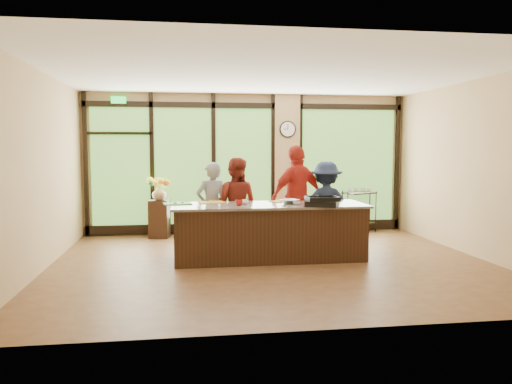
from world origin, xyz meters
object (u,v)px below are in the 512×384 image
object	(u,v)px
island_base	(269,233)
flower_stand	(160,219)
cook_left	(212,207)
cook_right	(326,205)
bar_cart	(359,205)
roasting_pan	(322,204)

from	to	relation	value
island_base	flower_stand	size ratio (longest dim) A/B	3.98
cook_left	island_base	bearing A→B (deg)	122.19
island_base	cook_right	size ratio (longest dim) A/B	1.94
island_base	bar_cart	xyz separation A→B (m)	(2.44, 2.44, 0.14)
island_base	roasting_pan	bearing A→B (deg)	-28.65
island_base	cook_left	xyz separation A→B (m)	(-0.90, 0.73, 0.36)
bar_cart	flower_stand	bearing A→B (deg)	158.85
roasting_pan	island_base	bearing A→B (deg)	176.11
island_base	cook_left	size ratio (longest dim) A/B	1.94
cook_right	flower_stand	distance (m)	3.47
cook_right	bar_cart	bearing A→B (deg)	-117.14
roasting_pan	cook_left	bearing A→B (deg)	170.25
cook_left	roasting_pan	world-z (taller)	cook_left
island_base	bar_cart	size ratio (longest dim) A/B	3.22
cook_right	bar_cart	xyz separation A→B (m)	(1.25, 1.69, -0.22)
flower_stand	bar_cart	size ratio (longest dim) A/B	0.81
island_base	roasting_pan	world-z (taller)	roasting_pan
island_base	bar_cart	world-z (taller)	bar_cart
cook_left	bar_cart	bearing A→B (deg)	-171.78
roasting_pan	flower_stand	bearing A→B (deg)	159.45
cook_left	bar_cart	size ratio (longest dim) A/B	1.66
cook_right	flower_stand	size ratio (longest dim) A/B	2.05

